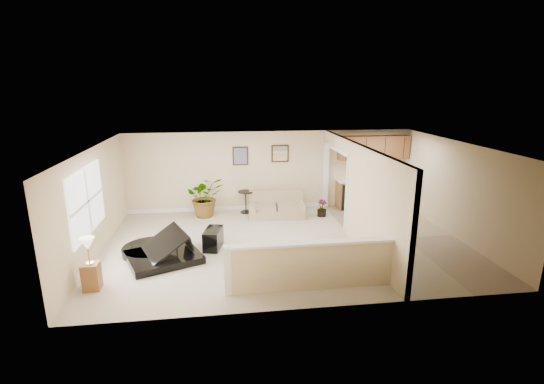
{
  "coord_description": "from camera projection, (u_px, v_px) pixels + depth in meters",
  "views": [
    {
      "loc": [
        -1.56,
        -9.15,
        3.9
      ],
      "look_at": [
        -0.3,
        0.4,
        1.26
      ],
      "focal_mm": 26.0,
      "sensor_mm": 36.0,
      "label": 1
    }
  ],
  "objects": [
    {
      "name": "kitchen_vinyl",
      "position": [
        403.0,
        237.0,
        10.37
      ],
      "size": [
        2.7,
        6.0,
        0.01
      ],
      "primitive_type": "cube",
      "color": "tan",
      "rests_on": "floor"
    },
    {
      "name": "piano_bench",
      "position": [
        213.0,
        239.0,
        9.66
      ],
      "size": [
        0.52,
        0.79,
        0.48
      ],
      "primitive_type": "cube",
      "rotation": [
        0.0,
        0.0,
        -0.22
      ],
      "color": "black",
      "rests_on": "floor"
    },
    {
      "name": "pony_half_wall",
      "position": [
        309.0,
        265.0,
        7.65
      ],
      "size": [
        3.42,
        0.22,
        1.0
      ],
      "color": "beige",
      "rests_on": "floor"
    },
    {
      "name": "lamp_stand",
      "position": [
        90.0,
        268.0,
        7.66
      ],
      "size": [
        0.32,
        0.32,
        1.08
      ],
      "color": "brown",
      "rests_on": "floor"
    },
    {
      "name": "left_window",
      "position": [
        87.0,
        201.0,
        8.55
      ],
      "size": [
        0.05,
        2.15,
        1.45
      ],
      "primitive_type": "cube",
      "color": "white",
      "rests_on": "left_wall"
    },
    {
      "name": "piano",
      "position": [
        161.0,
        233.0,
        9.02
      ],
      "size": [
        2.19,
        2.15,
        1.46
      ],
      "rotation": [
        0.0,
        0.0,
        0.4
      ],
      "color": "black",
      "rests_on": "floor"
    },
    {
      "name": "left_wall",
      "position": [
        94.0,
        203.0,
        9.08
      ],
      "size": [
        0.04,
        6.0,
        2.5
      ],
      "primitive_type": "cube",
      "color": "beige",
      "rests_on": "floor"
    },
    {
      "name": "back_wall",
      "position": [
        271.0,
        171.0,
        12.51
      ],
      "size": [
        9.0,
        0.04,
        2.5
      ],
      "primitive_type": "cube",
      "color": "beige",
      "rests_on": "floor"
    },
    {
      "name": "floor",
      "position": [
        286.0,
        244.0,
        9.98
      ],
      "size": [
        9.0,
        9.0,
        0.0
      ],
      "primitive_type": "plane",
      "color": "#C4B398",
      "rests_on": "ground"
    },
    {
      "name": "wall_mirror",
      "position": [
        280.0,
        154.0,
        12.38
      ],
      "size": [
        0.55,
        0.04,
        0.55
      ],
      "color": "#331B12",
      "rests_on": "back_wall"
    },
    {
      "name": "right_wall",
      "position": [
        457.0,
        190.0,
        10.21
      ],
      "size": [
        0.04,
        6.0,
        2.5
      ],
      "primitive_type": "cube",
      "color": "beige",
      "rests_on": "floor"
    },
    {
      "name": "front_wall",
      "position": [
        315.0,
        244.0,
        6.78
      ],
      "size": [
        9.0,
        0.04,
        2.5
      ],
      "primitive_type": "cube",
      "color": "beige",
      "rests_on": "floor"
    },
    {
      "name": "kitchen_cabinets",
      "position": [
        369.0,
        181.0,
        12.76
      ],
      "size": [
        2.36,
        0.65,
        2.33
      ],
      "color": "brown",
      "rests_on": "floor"
    },
    {
      "name": "interior_partition",
      "position": [
        353.0,
        192.0,
        10.12
      ],
      "size": [
        0.18,
        5.99,
        2.5
      ],
      "color": "beige",
      "rests_on": "floor"
    },
    {
      "name": "palm_plant",
      "position": [
        205.0,
        197.0,
        11.93
      ],
      "size": [
        1.28,
        1.16,
        1.23
      ],
      "color": "black",
      "rests_on": "floor"
    },
    {
      "name": "accent_table",
      "position": [
        246.0,
        199.0,
        12.29
      ],
      "size": [
        0.48,
        0.48,
        0.7
      ],
      "color": "black",
      "rests_on": "floor"
    },
    {
      "name": "wall_art_left",
      "position": [
        240.0,
        156.0,
        12.23
      ],
      "size": [
        0.48,
        0.04,
        0.58
      ],
      "color": "#331B12",
      "rests_on": "back_wall"
    },
    {
      "name": "small_plant",
      "position": [
        322.0,
        209.0,
        12.01
      ],
      "size": [
        0.36,
        0.36,
        0.52
      ],
      "color": "black",
      "rests_on": "floor"
    },
    {
      "name": "ceiling",
      "position": [
        287.0,
        146.0,
        9.31
      ],
      "size": [
        9.0,
        6.0,
        0.04
      ],
      "primitive_type": "cube",
      "color": "white",
      "rests_on": "back_wall"
    },
    {
      "name": "loveseat",
      "position": [
        276.0,
        204.0,
        12.06
      ],
      "size": [
        1.74,
        1.08,
        0.95
      ],
      "rotation": [
        0.0,
        0.0,
        -0.09
      ],
      "color": "tan",
      "rests_on": "floor"
    }
  ]
}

